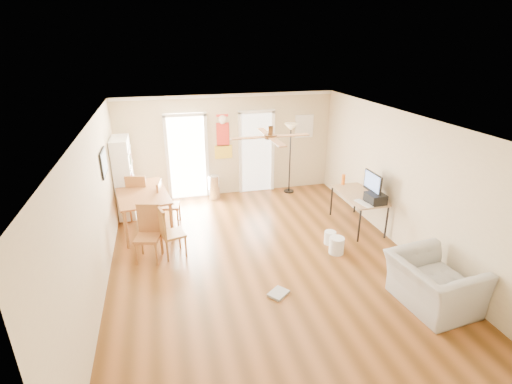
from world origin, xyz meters
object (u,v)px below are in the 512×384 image
object	(u,v)px
bookshelf	(124,178)
printer	(375,198)
computer_desk	(357,210)
dining_chair_right_b	(173,231)
wastebasket_a	(330,238)
wastebasket_b	(337,245)
dining_chair_right_a	(169,203)
dining_chair_far	(140,196)
torchiere_lamp	(290,159)
dining_table	(144,210)
armchair	(433,283)
dining_chair_near	(147,235)
trash_can	(214,187)

from	to	relation	value
bookshelf	printer	size ratio (longest dim) A/B	4.76
computer_desk	dining_chair_right_b	bearing A→B (deg)	-176.50
wastebasket_a	wastebasket_b	size ratio (longest dim) A/B	0.81
dining_chair_right_a	wastebasket_a	xyz separation A→B (m)	(3.06, -1.68, -0.37)
dining_chair_far	wastebasket_b	distance (m)	4.48
torchiere_lamp	dining_table	bearing A→B (deg)	-161.96
torchiere_lamp	armchair	xyz separation A→B (m)	(0.57, -5.00, -0.54)
dining_chair_right_a	printer	bearing A→B (deg)	-101.32
dining_table	torchiere_lamp	bearing A→B (deg)	18.04
dining_chair_near	torchiere_lamp	xyz separation A→B (m)	(3.63, 2.58, 0.41)
dining_chair_near	printer	world-z (taller)	dining_chair_near
torchiere_lamp	wastebasket_a	xyz separation A→B (m)	(-0.12, -2.87, -0.79)
wastebasket_b	dining_chair_near	bearing A→B (deg)	169.29
torchiere_lamp	printer	size ratio (longest dim) A/B	4.81
dining_chair_far	torchiere_lamp	world-z (taller)	torchiere_lamp
torchiere_lamp	dining_chair_near	bearing A→B (deg)	-144.59
wastebasket_b	trash_can	bearing A→B (deg)	119.72
dining_chair_far	computer_desk	xyz separation A→B (m)	(4.59, -1.61, -0.16)
dining_table	armchair	xyz separation A→B (m)	(4.30, -3.79, -0.03)
dining_table	dining_chair_right_b	xyz separation A→B (m)	(0.55, -1.31, 0.08)
dining_chair_far	torchiere_lamp	bearing A→B (deg)	-158.67
armchair	wastebasket_a	bearing A→B (deg)	12.45
bookshelf	trash_can	xyz separation A→B (m)	(2.10, 0.45, -0.61)
trash_can	computer_desk	xyz separation A→B (m)	(2.80, -2.32, 0.06)
armchair	dining_chair_near	bearing A→B (deg)	54.54
dining_chair_right_b	torchiere_lamp	size ratio (longest dim) A/B	0.54
torchiere_lamp	printer	bearing A→B (deg)	-72.42
dining_chair_right_b	computer_desk	distance (m)	3.96
armchair	computer_desk	bearing A→B (deg)	-9.77
dining_chair_far	printer	bearing A→B (deg)	167.34
armchair	trash_can	bearing A→B (deg)	21.75
dining_chair_right_b	torchiere_lamp	xyz separation A→B (m)	(3.18, 2.52, 0.43)
dining_table	trash_can	size ratio (longest dim) A/B	2.69
computer_desk	wastebasket_b	bearing A→B (deg)	-134.31
wastebasket_b	torchiere_lamp	bearing A→B (deg)	87.29
dining_chair_near	trash_can	size ratio (longest dim) A/B	1.67
printer	torchiere_lamp	bearing A→B (deg)	105.95
printer	wastebasket_b	size ratio (longest dim) A/B	1.17
dining_chair_right_b	torchiere_lamp	bearing A→B (deg)	-66.76
bookshelf	dining_chair_near	distance (m)	2.25
computer_desk	bookshelf	bearing A→B (deg)	159.13
dining_table	printer	bearing A→B (deg)	-18.56
bookshelf	wastebasket_a	distance (m)	4.76
dining_chair_right_a	dining_chair_near	bearing A→B (deg)	171.84
dining_chair_right_b	wastebasket_a	xyz separation A→B (m)	(3.06, -0.34, -0.37)
bookshelf	wastebasket_b	size ratio (longest dim) A/B	5.59
bookshelf	armchair	size ratio (longest dim) A/B	1.53
dining_chair_far	dining_chair_near	bearing A→B (deg)	106.89
printer	dining_chair_right_a	bearing A→B (deg)	157.19
bookshelf	dining_table	xyz separation A→B (m)	(0.40, -0.80, -0.50)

